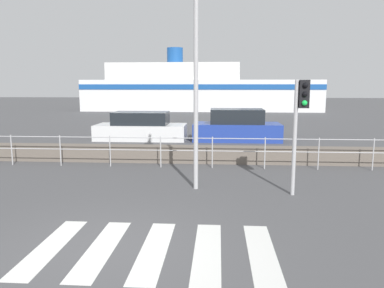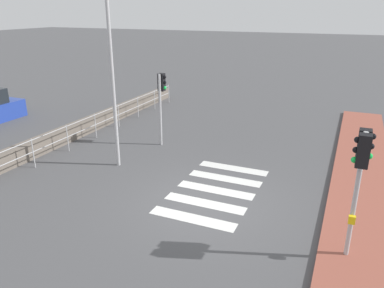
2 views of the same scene
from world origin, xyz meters
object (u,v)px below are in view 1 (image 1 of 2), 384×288
parked_car_blue (237,127)px  traffic_light_far (300,111)px  streetlamp (196,37)px  parked_car_white (141,128)px  ferry_boat (196,90)px

parked_car_blue → traffic_light_far: bearing=-83.5°
streetlamp → parked_car_blue: streetlamp is taller
parked_car_white → parked_car_blue: 4.85m
ferry_boat → parked_car_blue: bearing=-81.9°
traffic_light_far → parked_car_blue: traffic_light_far is taller
ferry_boat → parked_car_blue: 24.76m
ferry_boat → parked_car_white: ferry_boat is taller
traffic_light_far → parked_car_blue: size_ratio=0.66×
parked_car_white → streetlamp: bearing=-70.0°
traffic_light_far → parked_car_blue: (-1.08, 9.44, -1.44)m
traffic_light_far → streetlamp: streetlamp is taller
ferry_boat → parked_car_blue: ferry_boat is taller
streetlamp → ferry_boat: (-1.96, 33.65, -1.74)m
parked_car_blue → streetlamp: bearing=-99.3°
traffic_light_far → ferry_boat: bearing=97.6°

